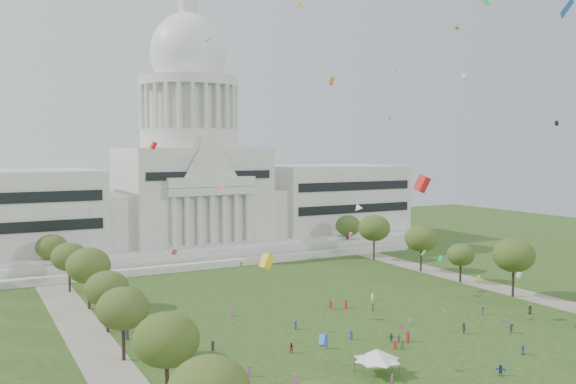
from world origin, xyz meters
name	(u,v)px	position (x,y,z in m)	size (l,w,h in m)	color
ground	(412,348)	(0.00, 0.00, 0.00)	(400.00, 400.00, 0.00)	#2A4818
capitol	(190,184)	(0.00, 113.59, 22.30)	(160.00, 64.50, 91.30)	silver
path_left	(90,341)	(-48.00, 30.00, 0.02)	(8.00, 160.00, 0.04)	gray
path_right	(484,284)	(48.00, 30.00, 0.02)	(8.00, 160.00, 0.04)	gray
row_tree_l_1	(166,340)	(-44.07, -2.96, 8.95)	(8.86, 8.86, 12.59)	black
row_tree_l_2	(123,308)	(-45.04, 17.30, 8.51)	(8.42, 8.42, 11.97)	black
row_tree_r_2	(514,255)	(44.17, 17.44, 9.66)	(9.55, 9.55, 13.58)	black
row_tree_l_3	(107,289)	(-44.09, 33.92, 8.21)	(8.12, 8.12, 11.55)	black
row_tree_r_3	(461,255)	(44.40, 34.48, 7.08)	(7.01, 7.01, 9.98)	black
row_tree_l_4	(88,266)	(-44.08, 52.42, 9.39)	(9.29, 9.29, 13.21)	black
row_tree_r_4	(421,238)	(44.76, 50.04, 9.29)	(9.19, 9.19, 13.06)	black
row_tree_l_5	(69,257)	(-45.22, 71.01, 8.42)	(8.33, 8.33, 11.85)	black
row_tree_r_5	(374,228)	(43.49, 70.19, 9.93)	(9.82, 9.82, 13.96)	black
row_tree_l_6	(52,247)	(-46.87, 89.14, 8.27)	(8.19, 8.19, 11.64)	black
row_tree_r_6	(348,226)	(45.96, 88.13, 8.51)	(8.42, 8.42, 11.97)	black
event_tent	(377,354)	(-12.87, -7.17, 3.16)	(8.73, 8.73, 4.07)	#4C4C4C
person_0	(530,310)	(35.37, 5.25, 0.91)	(0.89, 0.58, 1.83)	#26262B
person_2	(483,311)	(26.44, 9.45, 0.88)	(0.85, 0.53, 1.75)	#994C8C
person_3	(464,328)	(13.63, 1.86, 1.00)	(1.29, 0.66, 1.99)	#26262B
person_4	(399,338)	(-0.35, 3.25, 0.84)	(0.99, 0.54, 1.69)	#994C8C
person_5	(391,338)	(-1.37, 4.09, 0.84)	(1.55, 0.61, 1.67)	#33723F
person_6	(523,350)	(13.96, -11.33, 0.77)	(0.75, 0.49, 1.54)	navy
person_7	(392,380)	(-13.78, -12.01, 0.94)	(0.69, 0.50, 1.89)	#994C8C
person_8	(291,348)	(-19.60, 7.54, 0.91)	(0.88, 0.55, 1.82)	#B21E1E
person_9	(512,328)	(21.64, -2.17, 0.90)	(1.16, 0.60, 1.80)	#26262B
person_10	(410,321)	(8.53, 10.97, 0.71)	(0.83, 0.45, 1.41)	silver
person_11	(500,370)	(3.22, -16.39, 0.89)	(1.65, 0.65, 1.77)	navy
distant_crowd	(296,333)	(-14.79, 14.58, 0.86)	(66.54, 39.32, 1.90)	#26262B
kite_swarm	(399,189)	(-1.01, 2.78, 27.22)	(79.50, 102.59, 61.26)	orange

